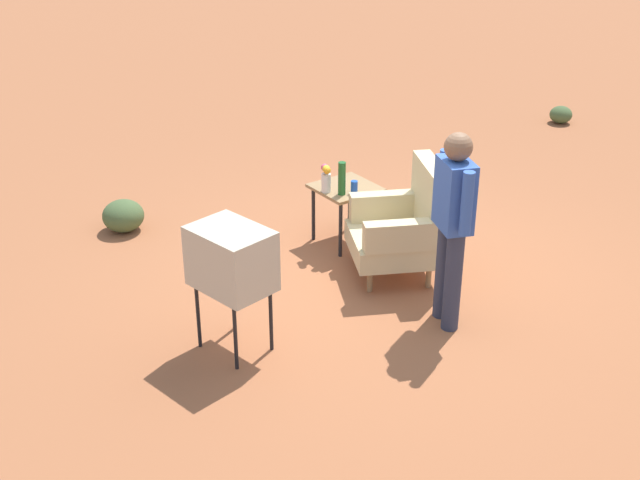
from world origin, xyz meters
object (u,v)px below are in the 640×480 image
(side_table, at_px, (346,195))
(soda_can_blue, at_px, (354,187))
(bottle_wine_green, at_px, (342,178))
(flower_vase, at_px, (326,177))
(armchair, at_px, (405,225))
(person_standing, at_px, (453,219))
(tv_on_stand, at_px, (232,259))

(side_table, bearing_deg, soda_can_blue, -10.56)
(bottle_wine_green, distance_m, flower_vase, 0.16)
(armchair, height_order, flower_vase, armchair)
(side_table, bearing_deg, person_standing, -7.42)
(armchair, height_order, person_standing, person_standing)
(person_standing, bearing_deg, bottle_wine_green, 177.29)
(side_table, xyz_separation_m, person_standing, (1.68, -0.22, 0.43))
(armchair, bearing_deg, bottle_wine_green, -166.14)
(person_standing, xyz_separation_m, bottle_wine_green, (-1.55, 0.07, -0.19))
(side_table, relative_size, bottle_wine_green, 1.84)
(person_standing, xyz_separation_m, soda_can_blue, (-1.50, 0.19, -0.29))
(tv_on_stand, bearing_deg, soda_can_blue, 115.10)
(person_standing, bearing_deg, flower_vase, -179.69)
(person_standing, height_order, flower_vase, person_standing)
(armchair, distance_m, soda_can_blue, 0.69)
(soda_can_blue, relative_size, flower_vase, 0.46)
(bottle_wine_green, bearing_deg, tv_on_stand, -62.25)
(person_standing, relative_size, soda_can_blue, 13.44)
(tv_on_stand, distance_m, bottle_wine_green, 1.90)
(side_table, distance_m, flower_vase, 0.33)
(side_table, bearing_deg, flower_vase, -92.04)
(tv_on_stand, height_order, bottle_wine_green, tv_on_stand)
(bottle_wine_green, bearing_deg, person_standing, -2.71)
(side_table, xyz_separation_m, bottle_wine_green, (0.13, -0.15, 0.24))
(armchair, bearing_deg, tv_on_stand, -84.82)
(armchair, bearing_deg, person_standing, -16.78)
(side_table, height_order, bottle_wine_green, bottle_wine_green)
(person_standing, bearing_deg, tv_on_stand, -112.32)
(side_table, relative_size, soda_can_blue, 4.84)
(person_standing, height_order, soda_can_blue, person_standing)
(bottle_wine_green, relative_size, soda_can_blue, 2.62)
(tv_on_stand, relative_size, person_standing, 0.63)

